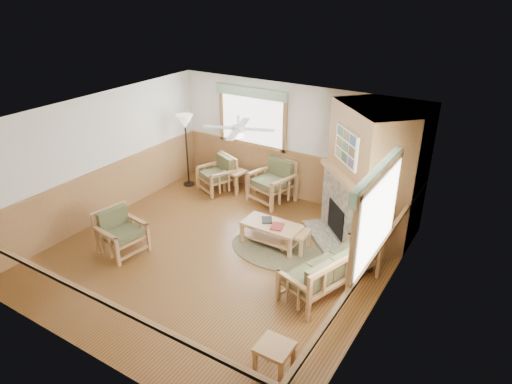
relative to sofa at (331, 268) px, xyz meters
The scene contains 24 objects.
floor 2.25m from the sofa, behind, with size 6.00×6.00×0.01m, color brown.
ceiling 3.17m from the sofa, behind, with size 6.00×6.00×0.01m, color white.
wall_back 3.70m from the sofa, 127.86° to the left, with size 6.00×0.02×2.70m, color white.
wall_front 3.97m from the sofa, 124.74° to the right, with size 6.00×0.02×2.70m, color white.
wall_left 5.28m from the sofa, behind, with size 0.02×6.00×2.70m, color white.
wall_right 1.24m from the sofa, 12.07° to the right, with size 0.02×6.00×2.70m, color white.
wainscot 2.21m from the sofa, behind, with size 6.00×6.00×1.10m, color #996C3E, non-canonical shape.
fireplace 2.10m from the sofa, 94.54° to the left, with size 2.20×2.20×2.70m, color #996C3E, non-canonical shape.
window_back 4.81m from the sofa, 139.79° to the left, with size 1.90×0.16×1.50m, color white, non-canonical shape.
window_right 2.28m from the sofa, 26.01° to the right, with size 0.16×1.90×1.50m, color white, non-canonical shape.
ceiling_fan 2.94m from the sofa, behind, with size 1.24×1.24×0.36m, color white, non-canonical shape.
sofa is the anchor object (origin of this frame).
armchair_back_left 4.49m from the sofa, 151.32° to the left, with size 0.76×0.76×0.86m, color #AC7E50, non-canonical shape.
armchair_back_right 3.46m from the sofa, 136.59° to the left, with size 0.87×0.87×0.98m, color #AC7E50, non-canonical shape.
armchair_left 3.97m from the sofa, 164.88° to the right, with size 0.75×0.75×0.84m, color #AC7E50, non-canonical shape.
coffee_table 1.70m from the sofa, 155.78° to the left, with size 1.15×0.57×0.46m, color #AC7E50, non-canonical shape.
end_table_chairs 4.28m from the sofa, 146.17° to the left, with size 0.47×0.46×0.53m, color #AC7E50, non-canonical shape.
end_table_sofa 2.11m from the sofa, 86.66° to the right, with size 0.45×0.43×0.50m, color #AC7E50, non-canonical shape.
footstool 1.34m from the sofa, 143.34° to the left, with size 0.46×0.46×0.40m, color #AC7E50, non-canonical shape.
braided_rug 1.50m from the sofa, 157.21° to the left, with size 1.94×1.94×0.01m, color brown.
floor_lamp_left 5.20m from the sofa, 156.66° to the left, with size 0.42×0.42×1.83m, color black, non-canonical shape.
floor_lamp_right 1.01m from the sofa, 68.54° to the left, with size 0.34×0.34×1.49m, color black, non-canonical shape.
book_red 1.54m from the sofa, 155.19° to the left, with size 0.22×0.30×0.03m, color maroon.
book_dark 1.86m from the sofa, 155.71° to the left, with size 0.20×0.27×0.03m, color black.
Camera 1 is at (4.46, -5.84, 4.83)m, focal length 32.00 mm.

